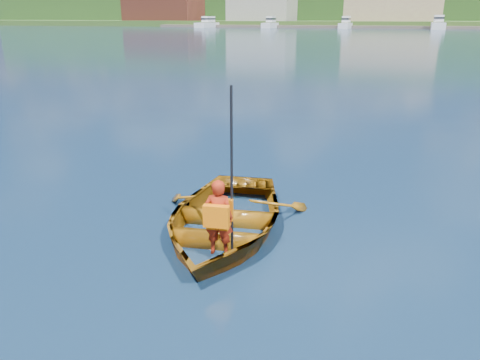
# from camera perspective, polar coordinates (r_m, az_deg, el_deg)

# --- Properties ---
(ground) EXTENTS (600.00, 600.00, 0.00)m
(ground) POSITION_cam_1_polar(r_m,az_deg,el_deg) (7.32, -12.64, -6.72)
(ground) COLOR #132D45
(ground) RESTS_ON ground
(rowboat) EXTENTS (3.05, 3.90, 0.73)m
(rowboat) POSITION_cam_1_polar(r_m,az_deg,el_deg) (7.23, -2.07, -4.68)
(rowboat) COLOR #6A360D
(rowboat) RESTS_ON ground
(child_paddler) EXTENTS (0.42, 0.39, 2.26)m
(child_paddler) POSITION_cam_1_polar(r_m,az_deg,el_deg) (6.22, -2.60, -4.42)
(child_paddler) COLOR #9E230E
(child_paddler) RESTS_ON ground
(shoreline) EXTENTS (400.00, 140.00, 22.00)m
(shoreline) POSITION_cam_1_polar(r_m,az_deg,el_deg) (242.23, 20.42, 19.78)
(shoreline) COLOR #2D4E21
(shoreline) RESTS_ON ground
(dock) EXTENTS (160.01, 4.51, 0.80)m
(dock) POSITION_cam_1_polar(r_m,az_deg,el_deg) (153.59, 19.05, 17.19)
(dock) COLOR brown
(dock) RESTS_ON ground
(waterfront_buildings) EXTENTS (202.00, 16.00, 14.00)m
(waterfront_buildings) POSITION_cam_1_polar(r_m,az_deg,el_deg) (170.93, 17.27, 19.94)
(waterfront_buildings) COLOR brown
(waterfront_buildings) RESTS_ON ground
(marina_yachts) EXTENTS (142.55, 12.97, 4.34)m
(marina_yachts) POSITION_cam_1_polar(r_m,az_deg,el_deg) (149.04, 24.35, 16.92)
(marina_yachts) COLOR silver
(marina_yachts) RESTS_ON ground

